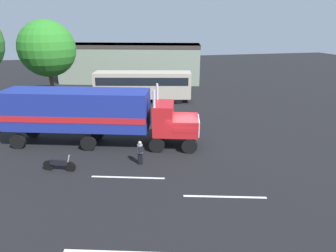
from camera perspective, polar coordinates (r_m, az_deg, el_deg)
name	(u,v)px	position (r m, az deg, el deg)	size (l,w,h in m)	color
ground_plane	(181,148)	(21.43, 2.54, -4.32)	(120.00, 120.00, 0.00)	black
lane_stripe_near	(128,177)	(17.71, -7.92, -10.00)	(4.40, 0.16, 0.01)	silver
lane_stripe_mid	(225,197)	(16.10, 11.14, -13.53)	(4.40, 0.16, 0.01)	silver
lane_stripe_far	(118,252)	(12.88, -9.92, -23.32)	(4.40, 0.16, 0.01)	silver
semi_truck	(92,112)	(21.87, -14.71, 2.59)	(14.28, 6.41, 4.50)	red
person_bystander	(140,152)	(18.74, -5.50, -5.08)	(0.34, 0.46, 1.63)	black
parked_bus	(143,84)	(33.83, -4.97, 8.32)	(11.29, 4.99, 3.40)	#BFB29E
parked_car	(59,108)	(30.28, -20.66, 3.29)	(4.75, 3.30, 1.57)	maroon
motorcycle	(59,164)	(19.27, -20.64, -6.99)	(2.03, 0.78, 1.12)	black
tree_center	(47,49)	(36.53, -22.71, 13.89)	(6.33, 6.33, 9.10)	brown
building_backdrop	(131,62)	(45.71, -7.33, 12.47)	(21.82, 11.69, 5.68)	gray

